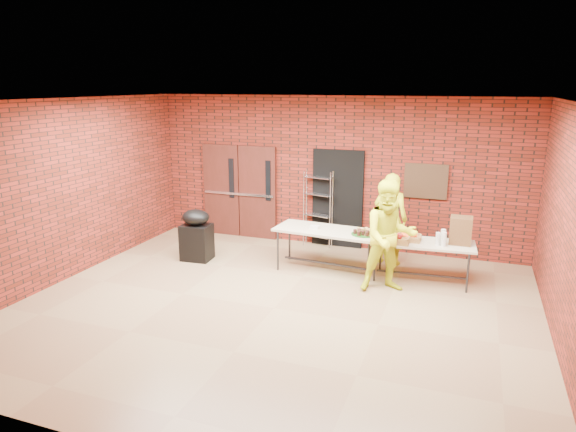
% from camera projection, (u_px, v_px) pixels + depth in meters
% --- Properties ---
extents(room, '(8.08, 7.08, 3.28)m').
position_uv_depth(room, '(273.00, 210.00, 7.69)').
color(room, '#8A6D4B').
rests_on(room, ground).
extents(double_doors, '(1.78, 0.12, 2.10)m').
position_uv_depth(double_doors, '(240.00, 191.00, 11.68)').
color(double_doors, '#461914').
rests_on(double_doors, room).
extents(dark_doorway, '(1.10, 0.06, 2.10)m').
position_uv_depth(dark_doorway, '(338.00, 199.00, 10.94)').
color(dark_doorway, black).
rests_on(dark_doorway, room).
extents(bronze_plaque, '(0.85, 0.04, 0.70)m').
position_uv_depth(bronze_plaque, '(426.00, 181.00, 10.21)').
color(bronze_plaque, '#3A2617').
rests_on(bronze_plaque, room).
extents(wire_rack, '(0.64, 0.35, 1.65)m').
position_uv_depth(wire_rack, '(318.00, 209.00, 11.00)').
color(wire_rack, silver).
rests_on(wire_rack, room).
extents(table_left, '(2.00, 0.96, 0.80)m').
position_uv_depth(table_left, '(327.00, 233.00, 9.58)').
color(table_left, tan).
rests_on(table_left, room).
extents(table_right, '(1.82, 0.87, 0.73)m').
position_uv_depth(table_right, '(423.00, 245.00, 9.06)').
color(table_right, tan).
rests_on(table_right, room).
extents(basket_bananas, '(0.46, 0.36, 0.14)m').
position_uv_depth(basket_bananas, '(379.00, 236.00, 9.19)').
color(basket_bananas, '#9F7140').
rests_on(basket_bananas, table_right).
extents(basket_oranges, '(0.41, 0.32, 0.13)m').
position_uv_depth(basket_oranges, '(409.00, 238.00, 9.12)').
color(basket_oranges, '#9F7140').
rests_on(basket_oranges, table_right).
extents(basket_apples, '(0.47, 0.36, 0.15)m').
position_uv_depth(basket_apples, '(396.00, 239.00, 9.00)').
color(basket_apples, '#9F7140').
rests_on(basket_apples, table_right).
extents(muffin_tray, '(0.44, 0.44, 0.11)m').
position_uv_depth(muffin_tray, '(364.00, 232.00, 9.22)').
color(muffin_tray, '#195416').
rests_on(muffin_tray, table_left).
extents(napkin_box, '(0.16, 0.11, 0.05)m').
position_uv_depth(napkin_box, '(315.00, 227.00, 9.62)').
color(napkin_box, silver).
rests_on(napkin_box, table_left).
extents(coffee_dispenser, '(0.37, 0.33, 0.48)m').
position_uv_depth(coffee_dispenser, '(461.00, 230.00, 8.89)').
color(coffee_dispenser, brown).
rests_on(coffee_dispenser, table_right).
extents(cup_stack_front, '(0.08, 0.08, 0.23)m').
position_uv_depth(cup_stack_front, '(438.00, 239.00, 8.83)').
color(cup_stack_front, silver).
rests_on(cup_stack_front, table_right).
extents(cup_stack_mid, '(0.09, 0.09, 0.26)m').
position_uv_depth(cup_stack_mid, '(444.00, 239.00, 8.77)').
color(cup_stack_mid, silver).
rests_on(cup_stack_mid, table_right).
extents(cup_stack_back, '(0.09, 0.09, 0.26)m').
position_uv_depth(cup_stack_back, '(443.00, 237.00, 8.90)').
color(cup_stack_back, silver).
rests_on(cup_stack_back, table_right).
extents(covered_grill, '(0.60, 0.51, 1.03)m').
position_uv_depth(covered_grill, '(196.00, 235.00, 10.21)').
color(covered_grill, black).
rests_on(covered_grill, room).
extents(volunteer_woman, '(0.69, 0.49, 1.80)m').
position_uv_depth(volunteer_woman, '(390.00, 219.00, 9.91)').
color(volunteer_woman, yellow).
rests_on(volunteer_woman, room).
extents(volunteer_man, '(1.14, 1.03, 1.91)m').
position_uv_depth(volunteer_man, '(389.00, 237.00, 8.58)').
color(volunteer_man, yellow).
rests_on(volunteer_man, room).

